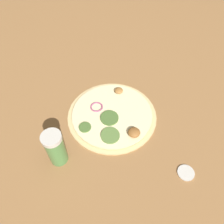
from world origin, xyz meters
The scene contains 4 objects.
ground_plane centered at (0.00, 0.00, 0.00)m, with size 3.00×3.00×0.00m, color olive.
pizza centered at (0.00, 0.00, 0.01)m, with size 0.26×0.26×0.03m.
spice_jar centered at (-0.09, 0.17, 0.05)m, with size 0.05×0.05×0.11m.
loose_cap centered at (-0.22, -0.12, 0.00)m, with size 0.04×0.04×0.01m.
Camera 1 is at (-0.38, 0.11, 0.52)m, focal length 35.00 mm.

